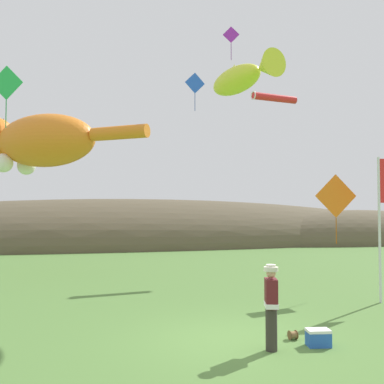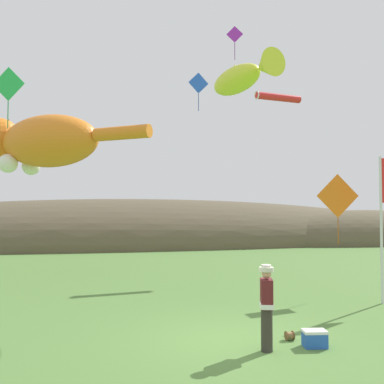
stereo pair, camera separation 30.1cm
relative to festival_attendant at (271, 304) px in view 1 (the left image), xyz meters
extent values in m
plane|color=#517A38|center=(-0.52, 0.81, -0.95)|extent=(120.00, 120.00, 0.00)
ellipsoid|color=brown|center=(-0.52, 27.43, -0.95)|extent=(58.06, 13.57, 7.49)
ellipsoid|color=brown|center=(19.06, 24.33, -0.95)|extent=(22.41, 7.79, 5.65)
cylinder|color=#332D28|center=(0.00, 0.00, -0.51)|extent=(0.24, 0.24, 0.88)
cube|color=#59191E|center=(0.00, 0.00, 0.23)|extent=(0.35, 0.45, 0.60)
cube|color=white|center=(0.00, 0.00, -0.01)|extent=(0.37, 0.48, 0.10)
sphere|color=tan|center=(0.00, 0.00, 0.64)|extent=(0.20, 0.20, 0.20)
cylinder|color=beige|center=(0.00, 0.00, 0.73)|extent=(0.30, 0.30, 0.09)
cylinder|color=beige|center=(0.00, 0.00, 0.79)|extent=(0.20, 0.20, 0.07)
cylinder|color=olive|center=(0.78, 0.59, -0.85)|extent=(0.16, 0.15, 0.15)
cylinder|color=brown|center=(0.70, 0.59, -0.85)|extent=(0.02, 0.21, 0.21)
cylinder|color=brown|center=(0.86, 0.59, -0.85)|extent=(0.02, 0.21, 0.21)
cube|color=blue|center=(1.09, 0.03, -0.80)|extent=(0.53, 0.39, 0.30)
cube|color=white|center=(1.09, 0.03, -0.62)|extent=(0.54, 0.40, 0.06)
cylinder|color=silver|center=(5.21, 3.39, 1.33)|extent=(0.08, 0.08, 4.57)
ellipsoid|color=orange|center=(-5.63, 12.25, 5.11)|extent=(5.70, 5.10, 2.42)
ellipsoid|color=white|center=(-5.83, 12.39, 4.67)|extent=(3.55, 3.09, 1.33)
cone|color=#522A0A|center=(-7.87, 14.54, 6.14)|extent=(1.08, 1.08, 0.73)
sphere|color=white|center=(-7.52, 12.66, 4.08)|extent=(0.87, 0.87, 0.87)
sphere|color=white|center=(-6.68, 13.87, 4.08)|extent=(0.87, 0.87, 0.87)
cylinder|color=orange|center=(-2.45, 10.03, 5.23)|extent=(2.52, 2.00, 0.58)
ellipsoid|color=yellow|center=(0.96, 4.84, 6.19)|extent=(1.48, 2.56, 0.85)
cone|color=yellow|center=(1.36, 3.28, 6.19)|extent=(1.02, 0.97, 0.85)
cone|color=yellow|center=(0.94, 4.91, 6.56)|extent=(0.48, 0.48, 0.40)
sphere|color=black|center=(1.05, 5.67, 6.26)|extent=(0.20, 0.20, 0.20)
cylinder|color=red|center=(5.33, 11.32, 7.53)|extent=(2.49, 0.73, 0.36)
torus|color=white|center=(4.11, 11.13, 7.53)|extent=(0.13, 0.44, 0.44)
cube|color=purple|center=(3.37, 12.28, 10.95)|extent=(0.83, 0.26, 0.86)
cylinder|color=black|center=(3.37, 12.29, 10.95)|extent=(0.56, 0.18, 0.02)
cube|color=#6B1A7C|center=(3.37, 12.28, 10.07)|extent=(0.03, 0.02, 0.90)
cube|color=green|center=(-6.32, 6.41, 6.06)|extent=(1.07, 0.39, 1.13)
cylinder|color=black|center=(-6.32, 6.42, 6.06)|extent=(0.72, 0.27, 0.02)
cube|color=#1A7C35|center=(-6.32, 6.41, 5.05)|extent=(0.03, 0.02, 0.90)
cube|color=blue|center=(1.54, 12.66, 8.41)|extent=(1.08, 0.13, 1.08)
cylinder|color=black|center=(1.54, 12.67, 8.41)|extent=(0.72, 0.09, 0.02)
cube|color=#1A3E97|center=(1.54, 12.66, 7.42)|extent=(0.03, 0.01, 0.90)
cube|color=orange|center=(4.60, 4.84, 2.42)|extent=(1.50, 0.17, 1.51)
cylinder|color=black|center=(4.60, 4.86, 2.42)|extent=(1.01, 0.12, 0.02)
cube|color=#A95011|center=(4.60, 4.84, 1.22)|extent=(0.03, 0.01, 0.90)
camera|label=1|loc=(-3.71, -8.31, 1.99)|focal=40.00mm
camera|label=2|loc=(-3.42, -8.38, 1.99)|focal=40.00mm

